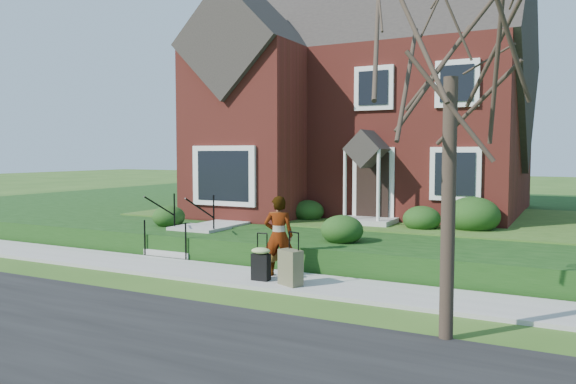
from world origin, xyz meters
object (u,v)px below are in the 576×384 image
Objects in this scene: tree_verge at (451,52)px; front_steps at (189,236)px; woman at (279,236)px; suitcase_olive at (291,267)px; suitcase_black at (261,262)px.

front_steps is at bearing 152.79° from tree_verge.
woman is 1.04m from suitcase_olive.
suitcase_olive is at bearing -28.10° from front_steps.
suitcase_olive is 5.23m from tree_verge.
woman is 0.29× the size of tree_verge.
woman is 0.75m from suitcase_black.
suitcase_black is 0.17× the size of tree_verge.
suitcase_black is at bearing -31.75° from front_steps.
front_steps is at bearing -45.85° from woman.
suitcase_black is (3.42, -2.12, -0.02)m from front_steps.
front_steps is at bearing 176.70° from suitcase_olive.
woman is at bearing 149.88° from tree_verge.
front_steps is 9.18m from tree_verge.
front_steps is 3.88m from woman.
tree_verge is (7.50, -3.86, 3.62)m from front_steps.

